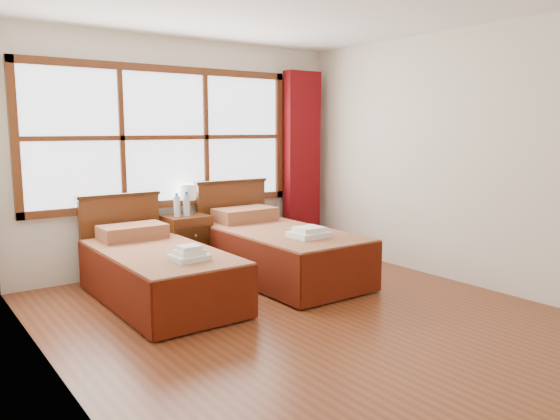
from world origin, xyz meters
TOP-DOWN VIEW (x-y plane):
  - floor at (0.00, 0.00)m, footprint 4.50×4.50m
  - wall_back at (0.00, 2.25)m, footprint 4.00×0.00m
  - wall_left at (-2.00, 0.00)m, footprint 0.00×4.50m
  - wall_right at (2.00, 0.00)m, footprint 0.00×4.50m
  - window at (-0.25, 2.21)m, footprint 3.16×0.06m
  - curtain at (1.60, 2.11)m, footprint 0.50×0.16m
  - bed_left at (-0.83, 1.20)m, footprint 0.95×1.97m
  - bed_right at (0.55, 1.20)m, footprint 1.02×2.04m
  - nightstand at (-0.14, 1.99)m, footprint 0.48×0.47m
  - towels_left at (-0.77, 0.64)m, footprint 0.31×0.27m
  - towels_right at (0.55, 0.66)m, footprint 0.35×0.31m
  - lamp at (-0.08, 2.04)m, footprint 0.18×0.18m
  - bottle_near at (-0.25, 1.96)m, footprint 0.07×0.07m
  - bottle_far at (-0.14, 1.96)m, footprint 0.07×0.07m

SIDE VIEW (x-z plane):
  - floor at x=0.00m, z-range 0.00..0.00m
  - bed_left at x=-0.83m, z-range -0.18..0.74m
  - bed_right at x=0.55m, z-range -0.19..0.80m
  - nightstand at x=-0.14m, z-range 0.00..0.64m
  - towels_left at x=-0.77m, z-range 0.48..0.60m
  - towels_right at x=0.55m, z-range 0.52..0.63m
  - bottle_near at x=-0.25m, z-range 0.63..0.89m
  - bottle_far at x=-0.14m, z-range 0.63..0.90m
  - lamp at x=-0.08m, z-range 0.71..1.05m
  - curtain at x=1.60m, z-range 0.02..2.32m
  - wall_back at x=0.00m, z-range -0.70..3.30m
  - wall_left at x=-2.00m, z-range -0.95..3.55m
  - wall_right at x=2.00m, z-range -0.95..3.55m
  - window at x=-0.25m, z-range 0.72..2.28m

